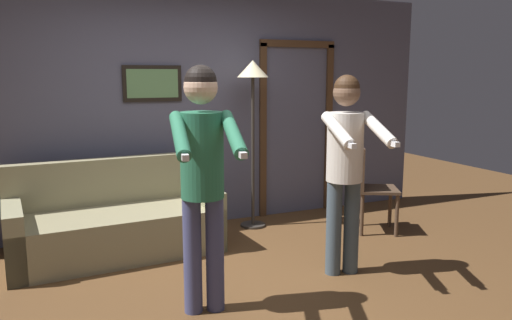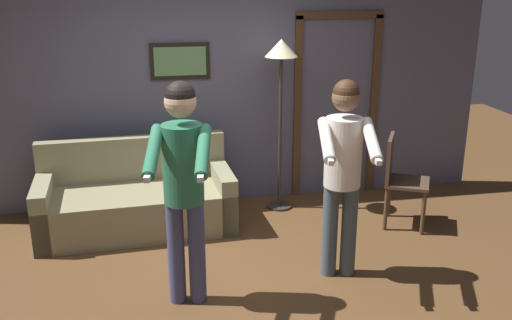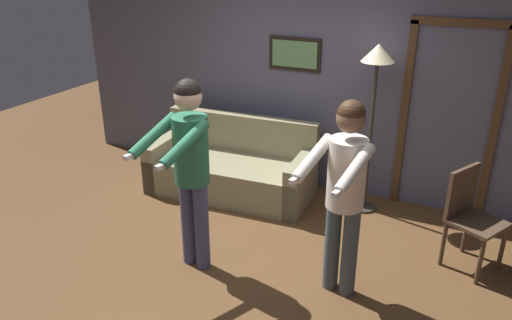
{
  "view_description": "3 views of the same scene",
  "coord_description": "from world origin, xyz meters",
  "px_view_note": "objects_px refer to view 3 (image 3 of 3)",
  "views": [
    {
      "loc": [
        -1.36,
        -3.38,
        1.68
      ],
      "look_at": [
        0.13,
        -0.02,
        1.05
      ],
      "focal_mm": 35.0,
      "sensor_mm": 36.0,
      "label": 1
    },
    {
      "loc": [
        -0.55,
        -4.12,
        2.44
      ],
      "look_at": [
        0.24,
        0.02,
        1.08
      ],
      "focal_mm": 40.0,
      "sensor_mm": 36.0,
      "label": 2
    },
    {
      "loc": [
        1.82,
        -3.43,
        2.7
      ],
      "look_at": [
        0.16,
        0.09,
        1.04
      ],
      "focal_mm": 35.0,
      "sensor_mm": 36.0,
      "label": 3
    }
  ],
  "objects_px": {
    "torchiere_lamp": "(376,74)",
    "person_standing_left": "(190,158)",
    "person_standing_right": "(345,183)",
    "dining_chair_distant": "(469,213)",
    "couch": "(232,170)"
  },
  "relations": [
    {
      "from": "couch",
      "to": "torchiere_lamp",
      "type": "relative_size",
      "value": 1.06
    },
    {
      "from": "dining_chair_distant",
      "to": "person_standing_right",
      "type": "bearing_deg",
      "value": -135.95
    },
    {
      "from": "couch",
      "to": "torchiere_lamp",
      "type": "bearing_deg",
      "value": 9.55
    },
    {
      "from": "torchiere_lamp",
      "to": "person_standing_right",
      "type": "height_order",
      "value": "torchiere_lamp"
    },
    {
      "from": "dining_chair_distant",
      "to": "couch",
      "type": "bearing_deg",
      "value": 171.09
    },
    {
      "from": "couch",
      "to": "torchiere_lamp",
      "type": "height_order",
      "value": "torchiere_lamp"
    },
    {
      "from": "torchiere_lamp",
      "to": "person_standing_right",
      "type": "relative_size",
      "value": 1.09
    },
    {
      "from": "person_standing_right",
      "to": "dining_chair_distant",
      "type": "bearing_deg",
      "value": 44.05
    },
    {
      "from": "couch",
      "to": "person_standing_right",
      "type": "xyz_separation_m",
      "value": [
        1.69,
        -1.3,
        0.74
      ]
    },
    {
      "from": "person_standing_left",
      "to": "person_standing_right",
      "type": "xyz_separation_m",
      "value": [
        1.29,
        0.19,
        -0.05
      ]
    },
    {
      "from": "torchiere_lamp",
      "to": "person_standing_left",
      "type": "height_order",
      "value": "torchiere_lamp"
    },
    {
      "from": "torchiere_lamp",
      "to": "person_standing_left",
      "type": "bearing_deg",
      "value": -123.06
    },
    {
      "from": "person_standing_left",
      "to": "person_standing_right",
      "type": "distance_m",
      "value": 1.31
    },
    {
      "from": "person_standing_right",
      "to": "dining_chair_distant",
      "type": "relative_size",
      "value": 1.81
    },
    {
      "from": "person_standing_right",
      "to": "dining_chair_distant",
      "type": "height_order",
      "value": "person_standing_right"
    }
  ]
}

